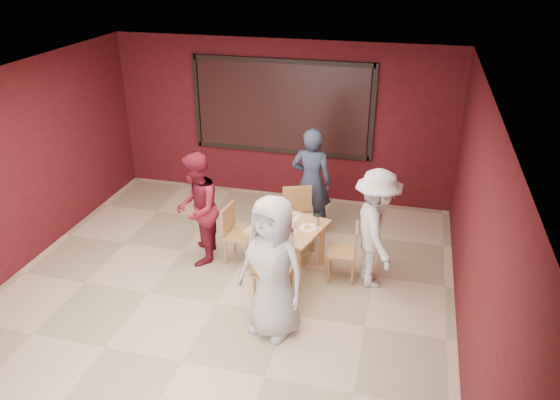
% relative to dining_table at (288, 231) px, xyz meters
% --- Properties ---
extents(floor, '(7.00, 7.00, 0.00)m').
position_rel_dining_table_xyz_m(floor, '(-0.70, -0.99, -0.63)').
color(floor, '#C7AA8A').
rests_on(floor, ground).
extents(window_blinds, '(3.00, 0.02, 1.50)m').
position_rel_dining_table_xyz_m(window_blinds, '(-0.70, 2.46, 1.02)').
color(window_blinds, black).
extents(dining_table, '(1.12, 1.12, 0.87)m').
position_rel_dining_table_xyz_m(dining_table, '(0.00, 0.00, 0.00)').
color(dining_table, tan).
rests_on(dining_table, floor).
extents(chair_front, '(0.49, 0.49, 0.96)m').
position_rel_dining_table_xyz_m(chair_front, '(-0.01, -0.84, -0.09)').
color(chair_front, '#B16E45').
rests_on(chair_front, floor).
extents(chair_back, '(0.58, 0.58, 0.92)m').
position_rel_dining_table_xyz_m(chair_back, '(-0.02, 0.76, -0.11)').
color(chair_back, '#B16E45').
rests_on(chair_back, floor).
extents(chair_left, '(0.45, 0.45, 0.85)m').
position_rel_dining_table_xyz_m(chair_left, '(-0.80, 0.10, -0.15)').
color(chair_left, '#B16E45').
rests_on(chair_left, floor).
extents(chair_right, '(0.43, 0.43, 0.82)m').
position_rel_dining_table_xyz_m(chair_right, '(0.84, 0.00, -0.17)').
color(chair_right, '#B16E45').
rests_on(chair_right, floor).
extents(diner_front, '(1.01, 0.83, 1.77)m').
position_rel_dining_table_xyz_m(diner_front, '(0.14, -1.32, 0.25)').
color(diner_front, '#ABABAB').
rests_on(diner_front, floor).
extents(diner_back, '(0.64, 0.43, 1.74)m').
position_rel_dining_table_xyz_m(diner_back, '(0.09, 1.19, 0.24)').
color(diner_back, '#2B364D').
rests_on(diner_back, floor).
extents(diner_left, '(0.80, 0.93, 1.65)m').
position_rel_dining_table_xyz_m(diner_left, '(-1.32, -0.02, 0.19)').
color(diner_left, maroon).
rests_on(diner_left, floor).
extents(diner_right, '(0.94, 1.21, 1.66)m').
position_rel_dining_table_xyz_m(diner_right, '(1.20, -0.01, 0.20)').
color(diner_right, silver).
rests_on(diner_right, floor).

